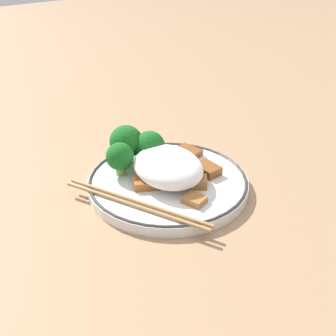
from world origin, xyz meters
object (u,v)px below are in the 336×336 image
object	(u,v)px
broccoli_back_left	(152,146)
plate	(168,183)
broccoli_back_center	(126,142)
chopsticks	(136,204)
broccoli_back_right	(120,157)

from	to	relation	value
broccoli_back_left	plate	bearing A→B (deg)	176.49
broccoli_back_center	chopsticks	size ratio (longest dim) A/B	0.30
broccoli_back_right	broccoli_back_center	bearing A→B (deg)	-41.75
plate	chopsticks	bearing A→B (deg)	115.66
broccoli_back_left	broccoli_back_right	size ratio (longest dim) A/B	1.07
broccoli_back_center	chopsticks	xyz separation A→B (m)	(-0.11, 0.04, -0.03)
plate	chopsticks	xyz separation A→B (m)	(-0.03, 0.07, 0.01)
chopsticks	broccoli_back_center	bearing A→B (deg)	-21.17
broccoli_back_left	broccoli_back_center	size ratio (longest dim) A/B	0.89
broccoli_back_left	broccoli_back_center	xyz separation A→B (m)	(0.02, 0.03, 0.01)
broccoli_back_center	broccoli_back_right	world-z (taller)	broccoli_back_center
broccoli_back_left	chopsticks	xyz separation A→B (m)	(-0.09, 0.08, -0.03)
broccoli_back_center	chopsticks	bearing A→B (deg)	158.83
broccoli_back_center	plate	bearing A→B (deg)	-160.23
broccoli_back_center	broccoli_back_right	distance (m)	0.04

